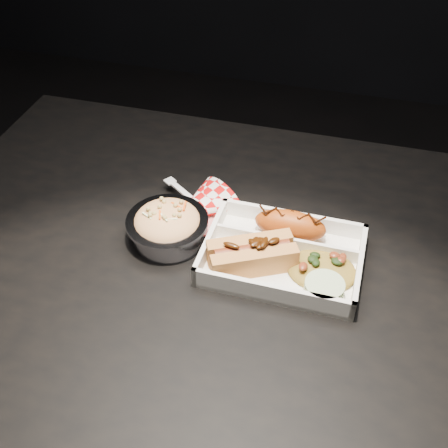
{
  "coord_description": "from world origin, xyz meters",
  "views": [
    {
      "loc": [
        0.12,
        -0.63,
        1.41
      ],
      "look_at": [
        -0.05,
        0.01,
        0.81
      ],
      "focal_mm": 45.0,
      "sensor_mm": 36.0,
      "label": 1
    }
  ],
  "objects_px": {
    "dining_table": "(251,295)",
    "food_tray": "(283,258)",
    "foil_coleslaw_cup": "(167,225)",
    "napkin_fork": "(199,207)",
    "fried_pastry": "(290,225)",
    "hotdog": "(252,253)"
  },
  "relations": [
    {
      "from": "dining_table",
      "to": "food_tray",
      "type": "relative_size",
      "value": 4.75
    },
    {
      "from": "napkin_fork",
      "to": "food_tray",
      "type": "bearing_deg",
      "value": 10.06
    },
    {
      "from": "fried_pastry",
      "to": "napkin_fork",
      "type": "relative_size",
      "value": 0.76
    },
    {
      "from": "fried_pastry",
      "to": "foil_coleslaw_cup",
      "type": "bearing_deg",
      "value": -165.37
    },
    {
      "from": "hotdog",
      "to": "napkin_fork",
      "type": "height_order",
      "value": "napkin_fork"
    },
    {
      "from": "food_tray",
      "to": "napkin_fork",
      "type": "xyz_separation_m",
      "value": [
        -0.16,
        0.08,
        0.01
      ]
    },
    {
      "from": "napkin_fork",
      "to": "hotdog",
      "type": "bearing_deg",
      "value": -5.68
    },
    {
      "from": "dining_table",
      "to": "napkin_fork",
      "type": "height_order",
      "value": "napkin_fork"
    },
    {
      "from": "fried_pastry",
      "to": "hotdog",
      "type": "distance_m",
      "value": 0.09
    },
    {
      "from": "dining_table",
      "to": "food_tray",
      "type": "bearing_deg",
      "value": 7.3
    },
    {
      "from": "dining_table",
      "to": "foil_coleslaw_cup",
      "type": "distance_m",
      "value": 0.19
    },
    {
      "from": "fried_pastry",
      "to": "napkin_fork",
      "type": "xyz_separation_m",
      "value": [
        -0.17,
        0.02,
        -0.02
      ]
    },
    {
      "from": "fried_pastry",
      "to": "hotdog",
      "type": "bearing_deg",
      "value": -119.6
    },
    {
      "from": "food_tray",
      "to": "hotdog",
      "type": "bearing_deg",
      "value": -149.23
    },
    {
      "from": "hotdog",
      "to": "napkin_fork",
      "type": "xyz_separation_m",
      "value": [
        -0.12,
        0.1,
        -0.02
      ]
    },
    {
      "from": "fried_pastry",
      "to": "foil_coleslaw_cup",
      "type": "relative_size",
      "value": 0.88
    },
    {
      "from": "dining_table",
      "to": "fried_pastry",
      "type": "bearing_deg",
      "value": 51.39
    },
    {
      "from": "food_tray",
      "to": "dining_table",
      "type": "bearing_deg",
      "value": -171.85
    },
    {
      "from": "dining_table",
      "to": "fried_pastry",
      "type": "distance_m",
      "value": 0.15
    },
    {
      "from": "food_tray",
      "to": "napkin_fork",
      "type": "distance_m",
      "value": 0.18
    },
    {
      "from": "dining_table",
      "to": "fried_pastry",
      "type": "xyz_separation_m",
      "value": [
        0.05,
        0.06,
        0.12
      ]
    },
    {
      "from": "foil_coleslaw_cup",
      "to": "napkin_fork",
      "type": "distance_m",
      "value": 0.08
    }
  ]
}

